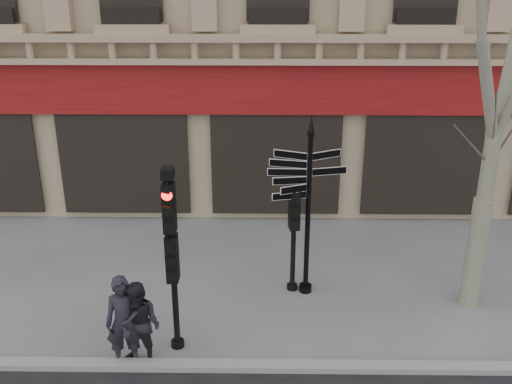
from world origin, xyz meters
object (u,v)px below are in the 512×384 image
(traffic_signal_secondary, at_px, (294,219))
(pedestrian_b, at_px, (140,326))
(fingerpost, at_px, (309,177))
(pedestrian_a, at_px, (124,323))
(traffic_signal_main, at_px, (172,239))

(traffic_signal_secondary, xyz_separation_m, pedestrian_b, (-2.69, -2.55, -0.84))
(fingerpost, bearing_deg, traffic_signal_secondary, 160.29)
(pedestrian_a, bearing_deg, traffic_signal_secondary, 30.20)
(traffic_signal_main, bearing_deg, fingerpost, 39.53)
(traffic_signal_main, height_order, pedestrian_b, traffic_signal_main)
(fingerpost, distance_m, traffic_signal_secondary, 0.99)
(pedestrian_b, bearing_deg, traffic_signal_secondary, 59.75)
(fingerpost, bearing_deg, pedestrian_b, -143.25)
(traffic_signal_main, relative_size, traffic_signal_secondary, 1.46)
(fingerpost, xyz_separation_m, pedestrian_a, (-3.22, -2.46, -1.73))
(pedestrian_a, xyz_separation_m, pedestrian_b, (0.26, 0.00, -0.06))
(pedestrian_a, bearing_deg, pedestrian_b, -10.60)
(traffic_signal_secondary, distance_m, pedestrian_b, 3.80)
(traffic_signal_secondary, bearing_deg, pedestrian_b, -144.56)
(traffic_signal_main, bearing_deg, pedestrian_a, -145.44)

